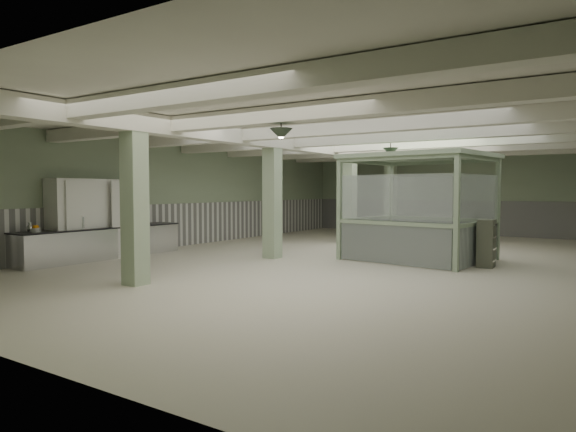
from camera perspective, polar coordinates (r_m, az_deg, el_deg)
The scene contains 30 objects.
floor at distance 14.61m, azimuth 8.64°, elevation -4.90°, with size 20.00×20.00×0.00m, color silver.
ceiling at distance 14.56m, azimuth 8.75°, elevation 9.27°, with size 14.00×20.00×0.02m, color white.
wall_back at distance 23.94m, azimuth 18.67°, elevation 2.36°, with size 14.00×0.02×3.60m, color #90A383.
wall_front at distance 6.79m, azimuth -28.94°, elevation 0.93°, with size 14.00×0.02×3.60m, color #90A383.
wall_left at distance 18.51m, azimuth -11.46°, elevation 2.32°, with size 0.02×20.00×3.60m, color #90A383.
wainscot_left at distance 18.53m, azimuth -11.37°, elevation -0.93°, with size 0.05×19.90×1.50m, color silver.
wainscot_back at distance 23.95m, azimuth 18.61°, elevation -0.15°, with size 13.90×0.05×1.50m, color silver.
girder at distance 15.74m, azimuth 0.34°, elevation 8.03°, with size 0.45×19.90×0.40m, color silver.
beam_a at distance 8.38m, azimuth -13.57°, elevation 12.67°, with size 13.90×0.35×0.32m, color silver.
beam_b at distance 10.24m, azimuth -3.13°, elevation 10.96°, with size 13.90×0.35×0.32m, color silver.
beam_c at distance 12.33m, azimuth 3.86°, elevation 9.60°, with size 13.90×0.35×0.32m, color silver.
beam_d at distance 14.54m, azimuth 8.74°, elevation 8.56°, with size 13.90×0.35×0.32m, color silver.
beam_e at distance 16.84m, azimuth 12.30°, elevation 7.76°, with size 13.90×0.35×0.32m, color silver.
beam_f at distance 19.19m, azimuth 14.98°, elevation 7.14°, with size 13.90×0.35×0.32m, color silver.
beam_g at distance 21.57m, azimuth 17.07°, elevation 6.64°, with size 13.90×0.35×0.32m, color silver.
column_a at distance 11.12m, azimuth -16.67°, elevation 1.84°, with size 0.42×0.42×3.60m, color #A4BC97.
column_b at distance 14.85m, azimuth -1.75°, elevation 2.22°, with size 0.42×0.42×3.60m, color #A4BC97.
column_c at distance 19.16m, azimuth 6.84°, elevation 2.38°, with size 0.42×0.42×3.60m, color #A4BC97.
column_d at distance 22.82m, azimuth 11.31°, elevation 2.44°, with size 0.42×0.42×3.60m, color #A4BC97.
pendant_front at distance 9.91m, azimuth -0.77°, elevation 9.08°, with size 0.44×0.44×0.22m, color #2E3B2C.
pendant_mid at distance 14.78m, azimuth 11.32°, elevation 7.01°, with size 0.44×0.44×0.22m, color #2E3B2C.
pendant_back at distance 19.49m, azimuth 16.83°, elevation 5.96°, with size 0.44×0.44×0.22m, color #2E3B2C.
prep_counter at distance 15.74m, azimuth -19.91°, elevation -2.79°, with size 0.90×5.17×0.91m.
pitcher_near at distance 15.97m, azimuth -17.74°, elevation -0.60°, with size 0.19×0.22×0.28m, color silver, non-canonical shape.
pitcher_far at distance 14.59m, azimuth -26.75°, elevation -1.15°, with size 0.17×0.20×0.25m, color silver, non-canonical shape.
veg_colander at distance 15.96m, azimuth -17.99°, elevation -0.73°, with size 0.46×0.46×0.21m, color #434349, non-canonical shape.
orange_bowl at distance 14.60m, azimuth -26.30°, elevation -1.43°, with size 0.28×0.28×0.10m, color #B2B2B7.
walkin_cooler at distance 15.63m, azimuth -20.78°, elevation -0.17°, with size 0.97×2.60×2.38m.
guard_booth at distance 14.98m, azimuth 14.30°, elevation 2.79°, with size 4.06×3.57×2.98m.
filing_cabinet at distance 14.10m, azimuth 21.17°, elevation -2.86°, with size 0.40×0.57×1.22m, color #565A4B.
Camera 1 is at (6.00, -13.17, 2.00)m, focal length 32.00 mm.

